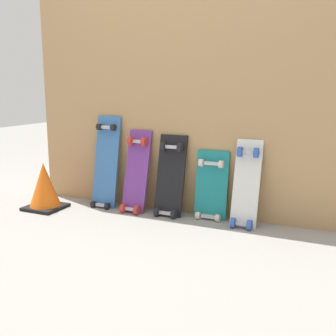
% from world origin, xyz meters
% --- Properties ---
extents(ground_plane, '(12.00, 12.00, 0.00)m').
position_xyz_m(ground_plane, '(0.00, 0.00, 0.00)').
color(ground_plane, gray).
extents(plywood_wall_panel, '(2.35, 0.04, 1.59)m').
position_xyz_m(plywood_wall_panel, '(0.00, 0.07, 0.80)').
color(plywood_wall_panel, tan).
rests_on(plywood_wall_panel, ground).
extents(skateboard_blue, '(0.20, 0.20, 0.77)m').
position_xyz_m(skateboard_blue, '(-0.54, -0.04, 0.31)').
color(skateboard_blue, '#386BAD').
rests_on(skateboard_blue, ground).
extents(skateboard_purple, '(0.18, 0.23, 0.66)m').
position_xyz_m(skateboard_purple, '(-0.27, -0.05, 0.27)').
color(skateboard_purple, '#6B338C').
rests_on(skateboard_purple, ground).
extents(skateboard_black, '(0.21, 0.21, 0.64)m').
position_xyz_m(skateboard_black, '(0.00, -0.04, 0.26)').
color(skateboard_black, black).
rests_on(skateboard_black, ground).
extents(skateboard_teal, '(0.23, 0.14, 0.55)m').
position_xyz_m(skateboard_teal, '(0.30, -0.00, 0.21)').
color(skateboard_teal, '#197A7F').
rests_on(skateboard_teal, ground).
extents(skateboard_white, '(0.18, 0.22, 0.64)m').
position_xyz_m(skateboard_white, '(0.56, -0.05, 0.26)').
color(skateboard_white, silver).
rests_on(skateboard_white, ground).
extents(traffic_cone, '(0.27, 0.27, 0.36)m').
position_xyz_m(traffic_cone, '(-0.92, -0.31, 0.17)').
color(traffic_cone, black).
rests_on(traffic_cone, ground).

